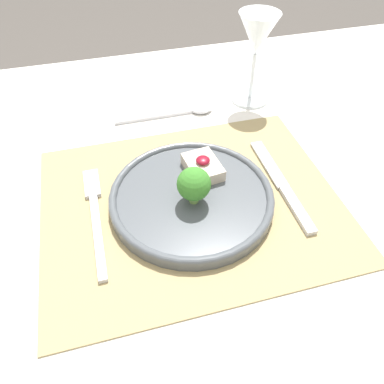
{
  "coord_description": "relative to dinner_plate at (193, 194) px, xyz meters",
  "views": [
    {
      "loc": [
        -0.1,
        -0.38,
        1.18
      ],
      "look_at": [
        0.0,
        0.0,
        0.78
      ],
      "focal_mm": 35.0,
      "sensor_mm": 36.0,
      "label": 1
    }
  ],
  "objects": [
    {
      "name": "ground_plane",
      "position": [
        -0.0,
        -0.0,
        -0.77
      ],
      "size": [
        8.0,
        8.0,
        0.0
      ],
      "primitive_type": "plane",
      "color": "#4C4742"
    },
    {
      "name": "dining_table",
      "position": [
        -0.0,
        -0.0,
        -0.1
      ],
      "size": [
        1.58,
        1.05,
        0.76
      ],
      "color": "white",
      "rests_on": "ground_plane"
    },
    {
      "name": "placemat",
      "position": [
        -0.0,
        -0.0,
        -0.02
      ],
      "size": [
        0.45,
        0.36,
        0.0
      ],
      "primitive_type": "cube",
      "color": "#9E895B",
      "rests_on": "dining_table"
    },
    {
      "name": "dinner_plate",
      "position": [
        0.0,
        0.0,
        0.0
      ],
      "size": [
        0.25,
        0.25,
        0.08
      ],
      "color": "#4C5156",
      "rests_on": "placemat"
    },
    {
      "name": "fork",
      "position": [
        -0.15,
        0.01,
        -0.01
      ],
      "size": [
        0.02,
        0.21,
        0.01
      ],
      "rotation": [
        0.0,
        0.0,
        -0.01
      ],
      "color": "silver",
      "rests_on": "placemat"
    },
    {
      "name": "knife",
      "position": [
        0.15,
        -0.02,
        -0.01
      ],
      "size": [
        0.02,
        0.21,
        0.01
      ],
      "rotation": [
        0.0,
        0.0,
        -0.03
      ],
      "color": "silver",
      "rests_on": "placemat"
    },
    {
      "name": "spoon",
      "position": [
        0.05,
        0.24,
        -0.01
      ],
      "size": [
        0.2,
        0.04,
        0.01
      ],
      "rotation": [
        0.0,
        0.0,
        0.02
      ],
      "color": "silver",
      "rests_on": "dining_table"
    },
    {
      "name": "wine_glass_near",
      "position": [
        0.19,
        0.25,
        0.11
      ],
      "size": [
        0.08,
        0.08,
        0.17
      ],
      "color": "white",
      "rests_on": "dining_table"
    }
  ]
}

